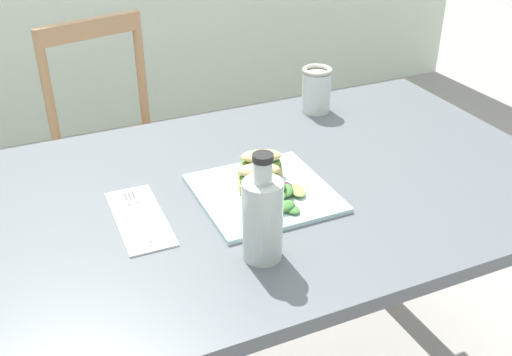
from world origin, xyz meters
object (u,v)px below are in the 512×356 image
object	(u,v)px
bottle_cold_brew	(262,222)
sandwich_half_front	(259,176)
fork_on_napkin	(137,211)
mason_jar_iced_tea	(316,92)
chair_wooden_far	(123,151)
plate_lunch	(264,193)
sandwich_half_back	(261,162)
dining_table	(283,231)

from	to	relation	value
bottle_cold_brew	sandwich_half_front	bearing A→B (deg)	67.26
sandwich_half_front	bottle_cold_brew	bearing A→B (deg)	-112.74
sandwich_half_front	fork_on_napkin	bearing A→B (deg)	174.04
fork_on_napkin	mason_jar_iced_tea	world-z (taller)	mason_jar_iced_tea
fork_on_napkin	bottle_cold_brew	xyz separation A→B (m)	(0.17, -0.23, 0.07)
chair_wooden_far	fork_on_napkin	bearing A→B (deg)	-99.29
plate_lunch	chair_wooden_far	bearing A→B (deg)	97.64
sandwich_half_front	bottle_cold_brew	distance (m)	0.22
sandwich_half_back	sandwich_half_front	bearing A→B (deg)	-119.49
plate_lunch	bottle_cold_brew	bearing A→B (deg)	-115.67
sandwich_half_back	fork_on_napkin	size ratio (longest dim) A/B	0.52
sandwich_half_back	bottle_cold_brew	xyz separation A→B (m)	(-0.11, -0.25, 0.03)
plate_lunch	sandwich_half_back	size ratio (longest dim) A/B	2.79
bottle_cold_brew	chair_wooden_far	bearing A→B (deg)	91.60
chair_wooden_far	fork_on_napkin	size ratio (longest dim) A/B	4.70
chair_wooden_far	mason_jar_iced_tea	size ratio (longest dim) A/B	7.20
bottle_cold_brew	sandwich_half_back	bearing A→B (deg)	65.78
sandwich_half_back	bottle_cold_brew	size ratio (longest dim) A/B	0.47
sandwich_half_back	dining_table	bearing A→B (deg)	-33.18
chair_wooden_far	sandwich_half_front	bearing A→B (deg)	-82.57
fork_on_napkin	sandwich_half_front	bearing A→B (deg)	-5.96
sandwich_half_front	mason_jar_iced_tea	distance (m)	0.45
fork_on_napkin	dining_table	bearing A→B (deg)	-0.22
sandwich_half_front	sandwich_half_back	distance (m)	0.06
plate_lunch	fork_on_napkin	size ratio (longest dim) A/B	1.44
mason_jar_iced_tea	bottle_cold_brew	bearing A→B (deg)	-127.27
plate_lunch	fork_on_napkin	xyz separation A→B (m)	(-0.26, 0.04, 0.00)
plate_lunch	dining_table	bearing A→B (deg)	30.53
chair_wooden_far	sandwich_half_front	xyz separation A→B (m)	(0.11, -0.87, 0.33)
dining_table	bottle_cold_brew	bearing A→B (deg)	-124.80
dining_table	chair_wooden_far	bearing A→B (deg)	102.41
plate_lunch	fork_on_napkin	world-z (taller)	plate_lunch
chair_wooden_far	plate_lunch	distance (m)	0.94
dining_table	mason_jar_iced_tea	xyz separation A→B (m)	(0.24, 0.30, 0.19)
dining_table	sandwich_half_front	distance (m)	0.19
chair_wooden_far	bottle_cold_brew	size ratio (longest dim) A/B	4.28
dining_table	mason_jar_iced_tea	distance (m)	0.43
dining_table	fork_on_napkin	bearing A→B (deg)	179.78
chair_wooden_far	fork_on_napkin	distance (m)	0.91
chair_wooden_far	sandwich_half_back	world-z (taller)	chair_wooden_far
fork_on_napkin	plate_lunch	bearing A→B (deg)	-9.05
plate_lunch	sandwich_half_back	bearing A→B (deg)	69.93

